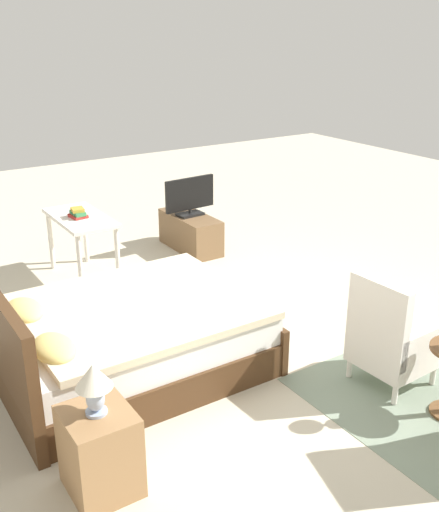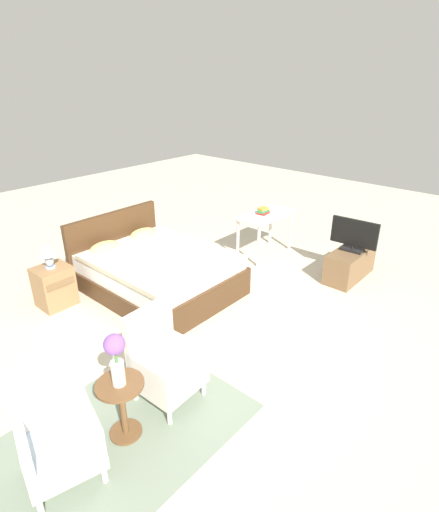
# 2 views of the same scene
# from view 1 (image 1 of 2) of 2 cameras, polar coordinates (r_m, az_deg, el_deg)

# --- Properties ---
(ground_plane) EXTENTS (16.00, 16.00, 0.00)m
(ground_plane) POSITION_cam_1_polar(r_m,az_deg,el_deg) (5.49, 1.03, -8.09)
(ground_plane) COLOR beige
(bed) EXTENTS (1.60, 2.07, 0.96)m
(bed) POSITION_cam_1_polar(r_m,az_deg,el_deg) (4.98, -9.04, -7.76)
(bed) COLOR #472D19
(bed) RESTS_ON ground_plane
(armchair_by_window_right) EXTENTS (0.56, 0.56, 0.92)m
(armchair_by_window_right) POSITION_cam_1_polar(r_m,az_deg,el_deg) (4.89, 15.90, -7.79)
(armchair_by_window_right) COLOR white
(armchair_by_window_right) RESTS_ON floor_rug
(nightstand) EXTENTS (0.44, 0.41, 0.55)m
(nightstand) POSITION_cam_1_polar(r_m,az_deg,el_deg) (3.87, -11.30, -17.77)
(nightstand) COLOR #997047
(nightstand) RESTS_ON ground_plane
(table_lamp) EXTENTS (0.22, 0.22, 0.33)m
(table_lamp) POSITION_cam_1_polar(r_m,az_deg,el_deg) (3.59, -11.88, -11.65)
(table_lamp) COLOR #9EADC6
(table_lamp) RESTS_ON nightstand
(tv_stand) EXTENTS (0.96, 0.40, 0.45)m
(tv_stand) POSITION_cam_1_polar(r_m,az_deg,el_deg) (7.59, -2.78, 2.28)
(tv_stand) COLOR brown
(tv_stand) RESTS_ON ground_plane
(tv_flatscreen) EXTENTS (0.22, 0.69, 0.48)m
(tv_flatscreen) POSITION_cam_1_polar(r_m,az_deg,el_deg) (7.45, -2.86, 5.71)
(tv_flatscreen) COLOR black
(tv_flatscreen) RESTS_ON tv_stand
(vanity_desk) EXTENTS (1.04, 0.52, 0.73)m
(vanity_desk) POSITION_cam_1_polar(r_m,az_deg,el_deg) (6.75, -13.07, 2.85)
(vanity_desk) COLOR silver
(vanity_desk) RESTS_ON ground_plane
(book_stack) EXTENTS (0.22, 0.17, 0.11)m
(book_stack) POSITION_cam_1_polar(r_m,az_deg,el_deg) (6.66, -13.34, 3.99)
(book_stack) COLOR #AD2823
(book_stack) RESTS_ON vanity_desk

